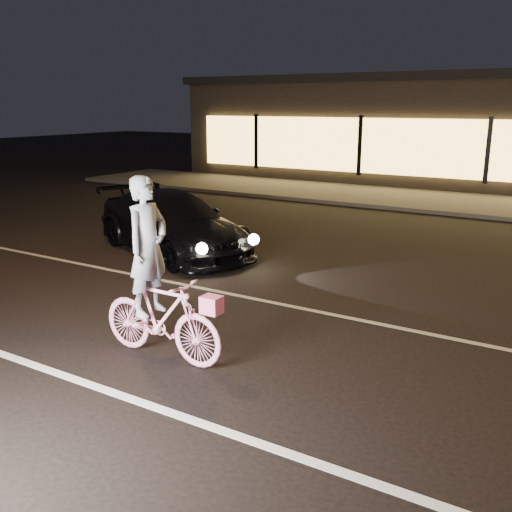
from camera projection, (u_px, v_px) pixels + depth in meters
The scene contains 7 objects.
ground at pixel (259, 363), 7.07m from camera, with size 90.00×90.00×0.00m, color black.
lane_stripe_near at pixel (184, 417), 5.83m from camera, with size 60.00×0.12×0.01m, color silver.
lane_stripe_far at pixel (326, 313), 8.72m from camera, with size 60.00×0.10×0.01m, color gray.
sidewalk at pixel (472, 204), 17.80m from camera, with size 30.00×4.00×0.12m, color #383533.
storefront at pixel (509, 129), 22.19m from camera, with size 25.40×8.42×4.20m.
cyclist at pixel (157, 296), 7.02m from camera, with size 1.82×0.63×2.29m.
sedan at pixel (172, 223), 12.17m from camera, with size 4.75×3.26×1.28m.
Camera 1 is at (3.32, -5.57, 3.11)m, focal length 40.00 mm.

